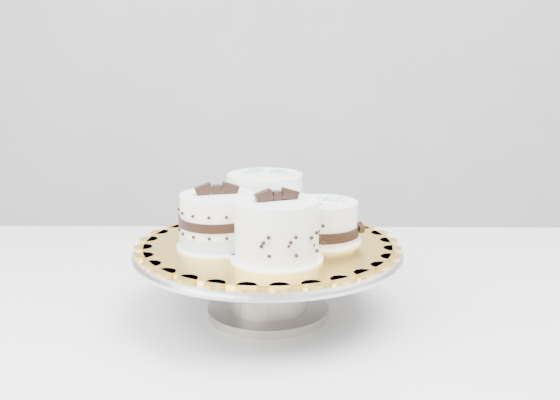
{
  "coord_description": "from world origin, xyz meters",
  "views": [
    {
      "loc": [
        -0.16,
        -0.74,
        1.13
      ],
      "look_at": [
        -0.07,
        0.2,
        0.91
      ],
      "focal_mm": 45.0,
      "sensor_mm": 36.0,
      "label": 1
    }
  ],
  "objects": [
    {
      "name": "table",
      "position": [
        -0.09,
        0.23,
        0.68
      ],
      "size": [
        1.38,
        1.0,
        0.75
      ],
      "rotation": [
        0.0,
        0.0,
        -0.11
      ],
      "color": "silver",
      "rests_on": "floor"
    },
    {
      "name": "cake_banded",
      "position": [
        -0.16,
        0.18,
        0.89
      ],
      "size": [
        0.12,
        0.12,
        0.09
      ],
      "rotation": [
        0.0,
        0.0,
        0.17
      ],
      "color": "white",
      "rests_on": "cake_board"
    },
    {
      "name": "cake_stand",
      "position": [
        -0.09,
        0.19,
        0.82
      ],
      "size": [
        0.37,
        0.37,
        0.1
      ],
      "color": "gray",
      "rests_on": "table"
    },
    {
      "name": "cake_ribbon",
      "position": [
        -0.01,
        0.19,
        0.88
      ],
      "size": [
        0.12,
        0.12,
        0.06
      ],
      "rotation": [
        0.0,
        0.0,
        0.23
      ],
      "color": "white",
      "rests_on": "cake_board"
    },
    {
      "name": "cake_swirl",
      "position": [
        -0.08,
        0.11,
        0.89
      ],
      "size": [
        0.13,
        0.13,
        0.09
      ],
      "rotation": [
        0.0,
        0.0,
        0.27
      ],
      "color": "white",
      "rests_on": "cake_board"
    },
    {
      "name": "cake_board",
      "position": [
        -0.09,
        0.19,
        0.85
      ],
      "size": [
        0.4,
        0.4,
        0.01
      ],
      "primitive_type": "cylinder",
      "rotation": [
        0.0,
        0.0,
        0.2
      ],
      "color": "gold",
      "rests_on": "cake_stand"
    },
    {
      "name": "cake_dots",
      "position": [
        -0.08,
        0.27,
        0.9
      ],
      "size": [
        0.13,
        0.13,
        0.08
      ],
      "rotation": [
        0.0,
        0.0,
        -0.04
      ],
      "color": "white",
      "rests_on": "cake_board"
    }
  ]
}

